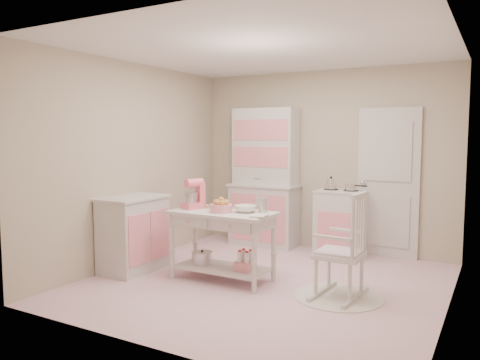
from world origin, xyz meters
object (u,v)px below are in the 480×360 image
stove (340,223)px  hutch (264,177)px  rocking_chair (339,245)px  bread_basket (221,208)px  base_cabinet (133,234)px  work_table (222,246)px  stand_mixer (193,194)px

stove → hutch: bearing=177.6°
rocking_chair → bread_basket: 1.37m
hutch → rocking_chair: size_ratio=1.89×
hutch → rocking_chair: 2.46m
stove → bread_basket: (-0.82, -1.80, 0.39)m
base_cabinet → hutch: bearing=68.2°
rocking_chair → work_table: (-1.35, -0.10, -0.15)m
rocking_chair → stand_mixer: (-1.77, -0.08, 0.42)m
work_table → stand_mixer: size_ratio=3.53×
base_cabinet → rocking_chair: bearing=6.9°
base_cabinet → bread_basket: bearing=7.6°
stove → rocking_chair: rocking_chair is taller
stand_mixer → bread_basket: (0.44, -0.07, -0.12)m
base_cabinet → stand_mixer: stand_mixer is taller
work_table → stand_mixer: bearing=177.3°
hutch → stove: bearing=-2.4°
rocking_chair → work_table: size_ratio=0.92×
bread_basket → stand_mixer: bearing=171.0°
rocking_chair → stand_mixer: stand_mixer is taller
stove → stand_mixer: (-1.26, -1.73, 0.51)m
rocking_chair → work_table: bearing=-171.7°
stove → bread_basket: stove is taller
hutch → bread_basket: 1.89m
stove → work_table: bearing=-115.8°
base_cabinet → work_table: size_ratio=0.77×
hutch → base_cabinet: hutch is taller
stand_mixer → bread_basket: bearing=11.7°
rocking_chair → stand_mixer: size_ratio=3.24×
hutch → stove: hutch is taller
base_cabinet → work_table: bearing=10.1°
hutch → stove: 1.33m
base_cabinet → work_table: 1.18m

